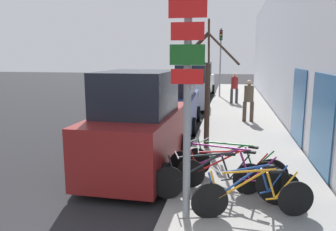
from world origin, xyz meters
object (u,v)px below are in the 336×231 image
(bicycle_5, at_px, (233,164))
(parked_car_0, at_px, (139,127))
(bicycle_1, at_px, (249,192))
(bicycle_4, at_px, (228,172))
(pedestrian_near, at_px, (249,98))
(bicycle_0, at_px, (253,197))
(street_tree, at_px, (207,91))
(parked_car_3, at_px, (199,80))
(bicycle_2, at_px, (209,178))
(parked_car_2, at_px, (191,88))
(parked_car_1, at_px, (172,102))
(bicycle_3, at_px, (225,173))
(signpost, at_px, (187,99))
(traffic_light, at_px, (221,53))
(pedestrian_far, at_px, (234,86))

(bicycle_5, relative_size, parked_car_0, 0.52)
(bicycle_1, relative_size, bicycle_4, 0.89)
(bicycle_1, distance_m, pedestrian_near, 8.29)
(bicycle_0, xyz_separation_m, bicycle_1, (-0.06, 0.21, -0.01))
(parked_car_0, bearing_deg, street_tree, 54.17)
(bicycle_1, height_order, parked_car_3, parked_car_3)
(bicycle_2, distance_m, parked_car_2, 12.32)
(parked_car_1, bearing_deg, bicycle_3, -73.13)
(street_tree, bearing_deg, signpost, -89.80)
(signpost, distance_m, bicycle_0, 2.01)
(bicycle_2, distance_m, parked_car_0, 2.46)
(parked_car_3, distance_m, traffic_light, 3.09)
(pedestrian_far, xyz_separation_m, traffic_light, (-0.95, 3.10, 1.88))
(bicycle_5, bearing_deg, parked_car_0, 93.43)
(bicycle_1, height_order, parked_car_0, parked_car_0)
(bicycle_2, xyz_separation_m, bicycle_5, (0.46, 0.92, -0.01))
(signpost, distance_m, parked_car_2, 13.21)
(bicycle_4, height_order, parked_car_1, parked_car_1)
(bicycle_4, height_order, street_tree, street_tree)
(bicycle_1, distance_m, parked_car_0, 3.30)
(bicycle_1, distance_m, bicycle_4, 1.02)
(bicycle_5, xyz_separation_m, street_tree, (-0.80, 2.60, 1.31))
(bicycle_0, bearing_deg, parked_car_3, -5.22)
(bicycle_3, distance_m, parked_car_2, 12.15)
(parked_car_1, relative_size, pedestrian_far, 2.51)
(bicycle_1, xyz_separation_m, pedestrian_far, (-0.16, 13.63, 0.65))
(parked_car_0, height_order, parked_car_1, parked_car_0)
(bicycle_2, bearing_deg, bicycle_5, -44.26)
(bicycle_0, bearing_deg, parked_car_1, 6.64)
(bicycle_3, bearing_deg, bicycle_4, 9.02)
(parked_car_2, bearing_deg, parked_car_3, 88.00)
(street_tree, bearing_deg, traffic_light, 90.24)
(bicycle_5, relative_size, street_tree, 0.59)
(pedestrian_near, height_order, street_tree, street_tree)
(bicycle_0, height_order, bicycle_1, bicycle_0)
(parked_car_3, bearing_deg, traffic_light, -46.73)
(parked_car_3, xyz_separation_m, traffic_light, (1.55, -1.83, 1.95))
(pedestrian_far, bearing_deg, traffic_light, 89.89)
(bicycle_2, height_order, parked_car_0, parked_car_0)
(bicycle_4, bearing_deg, pedestrian_far, -7.45)
(bicycle_0, xyz_separation_m, bicycle_2, (-0.78, 0.69, 0.01))
(pedestrian_far, relative_size, traffic_light, 0.39)
(bicycle_2, height_order, bicycle_3, bicycle_3)
(bicycle_2, bearing_deg, parked_car_0, 32.37)
(signpost, relative_size, traffic_light, 0.82)
(signpost, bearing_deg, bicycle_2, 70.39)
(bicycle_5, distance_m, parked_car_3, 17.34)
(bicycle_2, xyz_separation_m, parked_car_0, (-1.83, 1.53, 0.59))
(bicycle_4, relative_size, parked_car_3, 0.48)
(bicycle_5, xyz_separation_m, parked_car_3, (-2.40, 17.16, 0.56))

